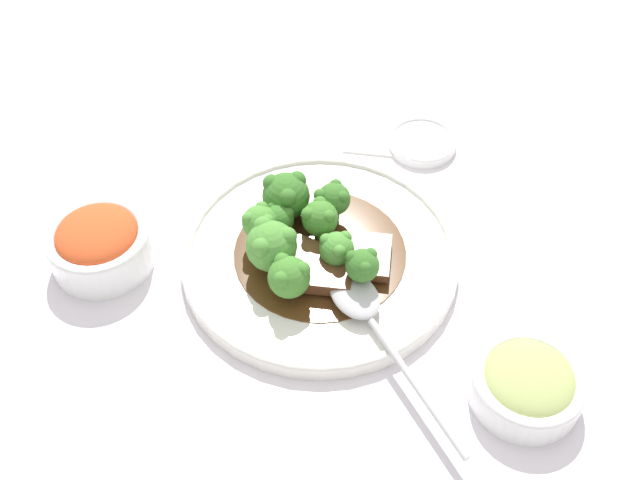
{
  "coord_description": "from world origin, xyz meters",
  "views": [
    {
      "loc": [
        -0.0,
        -0.51,
        0.61
      ],
      "look_at": [
        0.0,
        0.0,
        0.03
      ],
      "focal_mm": 42.0,
      "sensor_mm": 36.0,
      "label": 1
    }
  ],
  "objects_px": {
    "beef_strip_3": "(374,257)",
    "broccoli_floret_7": "(337,249)",
    "broccoli_floret_8": "(334,199)",
    "side_bowl_appetizer": "(528,383)",
    "broccoli_floret_4": "(286,195)",
    "broccoli_floret_6": "(289,277)",
    "beef_strip_1": "(305,252)",
    "serving_spoon": "(364,308)",
    "broccoli_floret_0": "(271,245)",
    "sauce_dish": "(422,142)",
    "broccoli_floret_1": "(362,265)",
    "beef_strip_2": "(316,202)",
    "side_bowl_kimchi": "(100,241)",
    "main_plate": "(320,255)",
    "broccoli_floret_5": "(260,222)",
    "beef_strip_0": "(323,278)",
    "broccoli_floret_2": "(319,218)",
    "broccoli_floret_3": "(278,219)"
  },
  "relations": [
    {
      "from": "beef_strip_0",
      "to": "beef_strip_1",
      "type": "xyz_separation_m",
      "value": [
        -0.02,
        0.04,
        -0.0
      ]
    },
    {
      "from": "broccoli_floret_0",
      "to": "side_bowl_kimchi",
      "type": "height_order",
      "value": "broccoli_floret_0"
    },
    {
      "from": "beef_strip_2",
      "to": "beef_strip_1",
      "type": "bearing_deg",
      "value": -98.96
    },
    {
      "from": "beef_strip_3",
      "to": "broccoli_floret_7",
      "type": "height_order",
      "value": "broccoli_floret_7"
    },
    {
      "from": "beef_strip_0",
      "to": "broccoli_floret_1",
      "type": "xyz_separation_m",
      "value": [
        0.04,
        -0.0,
        0.02
      ]
    },
    {
      "from": "broccoli_floret_4",
      "to": "broccoli_floret_6",
      "type": "xyz_separation_m",
      "value": [
        0.01,
        -0.11,
        -0.0
      ]
    },
    {
      "from": "side_bowl_appetizer",
      "to": "main_plate",
      "type": "bearing_deg",
      "value": 139.22
    },
    {
      "from": "beef_strip_0",
      "to": "broccoli_floret_0",
      "type": "distance_m",
      "value": 0.06
    },
    {
      "from": "beef_strip_2",
      "to": "side_bowl_appetizer",
      "type": "xyz_separation_m",
      "value": [
        0.19,
        -0.22,
        -0.0
      ]
    },
    {
      "from": "broccoli_floret_4",
      "to": "beef_strip_2",
      "type": "bearing_deg",
      "value": 19.87
    },
    {
      "from": "broccoli_floret_0",
      "to": "broccoli_floret_8",
      "type": "distance_m",
      "value": 0.09
    },
    {
      "from": "beef_strip_1",
      "to": "serving_spoon",
      "type": "relative_size",
      "value": 0.33
    },
    {
      "from": "beef_strip_0",
      "to": "broccoli_floret_7",
      "type": "relative_size",
      "value": 1.72
    },
    {
      "from": "beef_strip_0",
      "to": "broccoli_floret_6",
      "type": "relative_size",
      "value": 1.48
    },
    {
      "from": "broccoli_floret_0",
      "to": "sauce_dish",
      "type": "relative_size",
      "value": 0.66
    },
    {
      "from": "broccoli_floret_1",
      "to": "broccoli_floret_0",
      "type": "bearing_deg",
      "value": 164.02
    },
    {
      "from": "broccoli_floret_0",
      "to": "sauce_dish",
      "type": "xyz_separation_m",
      "value": [
        0.17,
        0.2,
        -0.04
      ]
    },
    {
      "from": "broccoli_floret_4",
      "to": "broccoli_floret_6",
      "type": "distance_m",
      "value": 0.11
    },
    {
      "from": "broccoli_floret_1",
      "to": "side_bowl_appetizer",
      "type": "relative_size",
      "value": 0.45
    },
    {
      "from": "beef_strip_1",
      "to": "main_plate",
      "type": "bearing_deg",
      "value": 28.53
    },
    {
      "from": "main_plate",
      "to": "beef_strip_2",
      "type": "relative_size",
      "value": 5.64
    },
    {
      "from": "beef_strip_0",
      "to": "broccoli_floret_6",
      "type": "distance_m",
      "value": 0.04
    },
    {
      "from": "broccoli_floret_8",
      "to": "side_bowl_appetizer",
      "type": "xyz_separation_m",
      "value": [
        0.17,
        -0.21,
        -0.03
      ]
    },
    {
      "from": "main_plate",
      "to": "side_bowl_kimchi",
      "type": "relative_size",
      "value": 2.73
    },
    {
      "from": "serving_spoon",
      "to": "broccoli_floret_0",
      "type": "bearing_deg",
      "value": 146.32
    },
    {
      "from": "beef_strip_0",
      "to": "broccoli_floret_7",
      "type": "bearing_deg",
      "value": 61.35
    },
    {
      "from": "broccoli_floret_8",
      "to": "side_bowl_appetizer",
      "type": "height_order",
      "value": "broccoli_floret_8"
    },
    {
      "from": "broccoli_floret_7",
      "to": "beef_strip_3",
      "type": "bearing_deg",
      "value": 5.09
    },
    {
      "from": "side_bowl_appetizer",
      "to": "broccoli_floret_0",
      "type": "bearing_deg",
      "value": 149.06
    },
    {
      "from": "beef_strip_3",
      "to": "side_bowl_appetizer",
      "type": "relative_size",
      "value": 0.6
    },
    {
      "from": "broccoli_floret_7",
      "to": "sauce_dish",
      "type": "height_order",
      "value": "broccoli_floret_7"
    },
    {
      "from": "broccoli_floret_1",
      "to": "broccoli_floret_3",
      "type": "xyz_separation_m",
      "value": [
        -0.08,
        0.07,
        -0.01
      ]
    },
    {
      "from": "beef_strip_2",
      "to": "beef_strip_0",
      "type": "bearing_deg",
      "value": -86.29
    },
    {
      "from": "broccoli_floret_0",
      "to": "side_bowl_kimchi",
      "type": "distance_m",
      "value": 0.18
    },
    {
      "from": "side_bowl_kimchi",
      "to": "side_bowl_appetizer",
      "type": "xyz_separation_m",
      "value": [
        0.42,
        -0.16,
        -0.01
      ]
    },
    {
      "from": "broccoli_floret_7",
      "to": "sauce_dish",
      "type": "bearing_deg",
      "value": 61.82
    },
    {
      "from": "broccoli_floret_8",
      "to": "broccoli_floret_4",
      "type": "bearing_deg",
      "value": 173.15
    },
    {
      "from": "beef_strip_3",
      "to": "broccoli_floret_3",
      "type": "xyz_separation_m",
      "value": [
        -0.1,
        0.04,
        0.02
      ]
    },
    {
      "from": "serving_spoon",
      "to": "sauce_dish",
      "type": "xyz_separation_m",
      "value": [
        0.08,
        0.26,
        -0.02
      ]
    },
    {
      "from": "beef_strip_0",
      "to": "broccoli_floret_5",
      "type": "height_order",
      "value": "broccoli_floret_5"
    },
    {
      "from": "side_bowl_appetizer",
      "to": "sauce_dish",
      "type": "bearing_deg",
      "value": 100.22
    },
    {
      "from": "beef_strip_1",
      "to": "broccoli_floret_8",
      "type": "distance_m",
      "value": 0.07
    },
    {
      "from": "beef_strip_3",
      "to": "broccoli_floret_8",
      "type": "bearing_deg",
      "value": 124.73
    },
    {
      "from": "beef_strip_2",
      "to": "sauce_dish",
      "type": "xyz_separation_m",
      "value": [
        0.13,
        0.12,
        -0.02
      ]
    },
    {
      "from": "broccoli_floret_7",
      "to": "side_bowl_appetizer",
      "type": "relative_size",
      "value": 0.38
    },
    {
      "from": "beef_strip_2",
      "to": "broccoli_floret_5",
      "type": "height_order",
      "value": "broccoli_floret_5"
    },
    {
      "from": "beef_strip_3",
      "to": "broccoli_floret_1",
      "type": "xyz_separation_m",
      "value": [
        -0.01,
        -0.03,
        0.02
      ]
    },
    {
      "from": "broccoli_floret_2",
      "to": "broccoli_floret_4",
      "type": "xyz_separation_m",
      "value": [
        -0.04,
        0.03,
        0.0
      ]
    },
    {
      "from": "side_bowl_kimchi",
      "to": "sauce_dish",
      "type": "relative_size",
      "value": 1.29
    },
    {
      "from": "side_bowl_kimchi",
      "to": "sauce_dish",
      "type": "bearing_deg",
      "value": 26.95
    }
  ]
}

